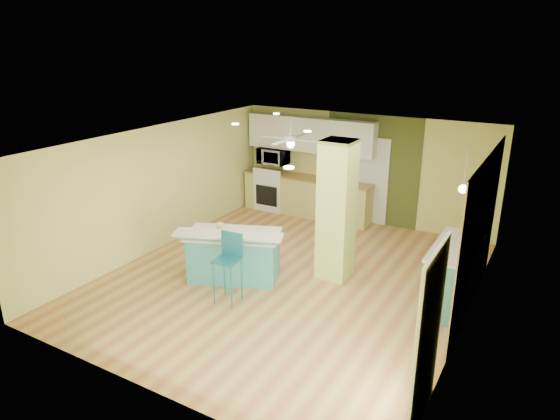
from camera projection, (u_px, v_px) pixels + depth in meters
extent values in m
cube|color=#A76B3A|center=(290.00, 278.00, 8.99)|extent=(6.00, 7.00, 0.01)
cube|color=white|center=(291.00, 141.00, 8.17)|extent=(6.00, 7.00, 0.01)
cube|color=#DBDD76|center=(364.00, 169.00, 11.45)|extent=(6.00, 0.01, 2.50)
cube|color=#DBDD76|center=(142.00, 301.00, 5.72)|extent=(6.00, 0.01, 2.50)
cube|color=#DBDD76|center=(159.00, 188.00, 10.00)|extent=(0.01, 7.00, 2.50)
cube|color=#DBDD76|center=(473.00, 248.00, 7.16)|extent=(0.01, 7.00, 2.50)
cube|color=#8D6E50|center=(479.00, 234.00, 7.66)|extent=(0.02, 3.40, 2.50)
cube|color=#475321|center=(372.00, 170.00, 11.34)|extent=(2.20, 0.02, 2.50)
cube|color=silver|center=(371.00, 181.00, 11.40)|extent=(0.82, 0.05, 2.00)
cube|color=white|center=(428.00, 338.00, 5.36)|extent=(0.04, 1.08, 2.10)
cube|color=#CBDD66|center=(337.00, 211.00, 8.68)|extent=(0.55, 0.55, 2.50)
cube|color=#C8C168|center=(307.00, 197.00, 12.07)|extent=(3.20, 0.60, 0.90)
cube|color=olive|center=(307.00, 178.00, 11.92)|extent=(3.25, 0.63, 0.04)
cube|color=white|center=(273.00, 191.00, 12.52)|extent=(0.76, 0.64, 0.90)
cube|color=black|center=(266.00, 196.00, 12.26)|extent=(0.59, 0.02, 0.50)
cube|color=white|center=(267.00, 173.00, 12.10)|extent=(0.76, 0.06, 0.18)
cube|color=white|center=(310.00, 135.00, 11.68)|extent=(3.20, 0.34, 0.80)
imported|color=white|center=(273.00, 156.00, 12.23)|extent=(0.70, 0.48, 0.39)
cylinder|color=white|center=(291.00, 129.00, 10.39)|extent=(0.03, 0.03, 0.40)
cylinder|color=white|center=(291.00, 138.00, 10.46)|extent=(0.24, 0.24, 0.10)
sphere|color=white|center=(291.00, 144.00, 10.50)|extent=(0.18, 0.18, 0.18)
cylinder|color=white|center=(465.00, 170.00, 7.63)|extent=(0.01, 0.01, 0.62)
sphere|color=white|center=(463.00, 189.00, 7.73)|extent=(0.14, 0.14, 0.14)
cube|color=brown|center=(482.00, 212.00, 7.73)|extent=(0.03, 0.90, 0.70)
cube|color=teal|center=(234.00, 257.00, 8.89)|extent=(1.71, 1.28, 0.81)
cube|color=beige|center=(233.00, 234.00, 8.74)|extent=(1.83, 1.40, 0.05)
cube|color=teal|center=(228.00, 238.00, 8.38)|extent=(1.66, 0.76, 0.12)
cube|color=beige|center=(228.00, 235.00, 8.36)|extent=(1.86, 1.04, 0.04)
cylinder|color=#1D7285|center=(214.00, 284.00, 8.00)|extent=(0.02, 0.02, 0.73)
cylinder|color=#1D7285|center=(231.00, 288.00, 7.87)|extent=(0.02, 0.02, 0.73)
cylinder|color=#1D7285|center=(225.00, 276.00, 8.28)|extent=(0.02, 0.02, 0.73)
cylinder|color=#1D7285|center=(242.00, 279.00, 8.15)|extent=(0.02, 0.02, 0.73)
cube|color=#1D7285|center=(227.00, 260.00, 7.95)|extent=(0.42, 0.42, 0.03)
cube|color=#1D7285|center=(232.00, 244.00, 8.02)|extent=(0.39, 0.06, 0.41)
cube|color=teal|center=(453.00, 276.00, 7.98)|extent=(0.63, 1.51, 0.97)
cube|color=silver|center=(457.00, 247.00, 7.82)|extent=(0.67, 1.58, 0.04)
imported|color=#351F15|center=(335.00, 181.00, 11.51)|extent=(0.32, 0.32, 0.07)
cylinder|color=gold|center=(220.00, 228.00, 8.79)|extent=(0.13, 0.13, 0.15)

